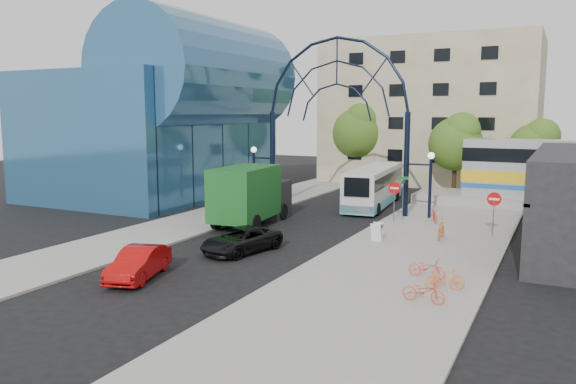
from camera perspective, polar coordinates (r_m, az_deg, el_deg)
The scene contains 22 objects.
ground at distance 27.59m, azimuth -6.12°, elevation -6.56°, with size 120.00×120.00×0.00m, color black.
sidewalk_east at distance 28.07m, azimuth 12.46°, elevation -6.33°, with size 8.00×56.00×0.12m, color gray.
plaza_west at distance 36.00m, azimuth -9.70°, elevation -3.08°, with size 5.00×50.00×0.12m, color gray.
gateway_arch at distance 39.24m, azimuth 4.96°, elevation 10.39°, with size 13.64×0.44×12.10m.
stop_sign at distance 36.11m, azimuth 10.75°, elevation 0.04°, with size 0.80×0.07×2.50m.
do_not_enter_sign at distance 32.99m, azimuth 20.19°, elevation -1.10°, with size 0.76×0.07×2.48m.
street_name_sign at distance 36.56m, azimuth 11.62°, elevation 0.33°, with size 0.70×0.70×2.80m.
sandwich_board at distance 30.41m, azimuth 9.02°, elevation -3.81°, with size 0.55×0.61×0.99m.
transit_hall at distance 47.84m, azimuth -12.06°, elevation 7.59°, with size 16.50×18.00×14.50m.
apartment_block at distance 58.75m, azimuth 14.43°, elevation 7.87°, with size 20.00×12.10×14.00m.
tree_north_a at distance 49.13m, azimuth 16.80°, elevation 4.99°, with size 4.48×4.48×7.00m.
tree_north_b at distance 55.51m, azimuth 7.28°, elevation 6.27°, with size 5.12×5.12×8.00m.
tree_north_c at distance 50.49m, azimuth 23.91°, elevation 4.34°, with size 4.16×4.16×6.50m.
city_bus at distance 42.41m, azimuth 8.74°, elevation 0.61°, with size 3.28×10.68×2.89m.
green_truck at distance 35.10m, azimuth -3.72°, elevation -0.32°, with size 3.36×7.51×3.68m.
black_suv at distance 28.26m, azimuth -4.75°, elevation -4.88°, with size 2.08×4.52×1.26m, color black.
red_sedan at distance 24.64m, azimuth -14.92°, elevation -6.99°, with size 1.41×4.03×1.33m, color #AE0B0A.
bike_near_a at distance 36.47m, azimuth 14.67°, elevation -2.27°, with size 0.60×1.71×0.90m, color red.
bike_near_b at distance 31.63m, azimuth 15.29°, elevation -3.66°, with size 0.52×1.86×1.12m, color orange.
bike_far_a at distance 24.30m, azimuth 13.93°, elevation -7.48°, with size 0.55×1.58×0.83m, color #F24330.
bike_far_b at distance 22.87m, azimuth 15.64°, elevation -8.42°, with size 0.43×1.51×0.91m, color orange.
bike_far_c at distance 21.20m, azimuth 13.61°, elevation -9.77°, with size 0.55×1.59×0.83m, color #D64A2A.
Camera 1 is at (14.48, -22.43, 6.95)m, focal length 35.00 mm.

